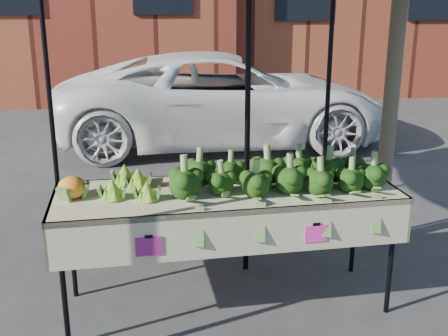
# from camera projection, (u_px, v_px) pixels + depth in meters

# --- Properties ---
(ground) EXTENTS (90.00, 90.00, 0.00)m
(ground) POSITION_uv_depth(u_px,v_px,m) (240.00, 301.00, 4.14)
(ground) COLOR #313134
(table) EXTENTS (2.45, 0.97, 0.90)m
(table) POSITION_uv_depth(u_px,v_px,m) (227.00, 248.00, 3.97)
(table) COLOR #C1B79C
(table) RESTS_ON ground
(canopy) EXTENTS (3.16, 3.16, 2.74)m
(canopy) POSITION_uv_depth(u_px,v_px,m) (202.00, 108.00, 4.29)
(canopy) COLOR black
(canopy) RESTS_ON ground
(broccoli_heap) EXTENTS (1.53, 0.56, 0.25)m
(broccoli_heap) POSITION_uv_depth(u_px,v_px,m) (277.00, 170.00, 3.87)
(broccoli_heap) COLOR black
(broccoli_heap) RESTS_ON table
(romanesco_cluster) EXTENTS (0.42, 0.56, 0.19)m
(romanesco_cluster) POSITION_uv_depth(u_px,v_px,m) (131.00, 178.00, 3.78)
(romanesco_cluster) COLOR #97BB35
(romanesco_cluster) RESTS_ON table
(cauliflower_pair) EXTENTS (0.19, 0.19, 0.17)m
(cauliflower_pair) POSITION_uv_depth(u_px,v_px,m) (72.00, 186.00, 3.66)
(cauliflower_pair) COLOR orange
(cauliflower_pair) RESTS_ON table
(street_tree) EXTENTS (1.99, 1.99, 3.91)m
(street_tree) POSITION_uv_depth(u_px,v_px,m) (398.00, 27.00, 4.59)
(street_tree) COLOR #1E4C14
(street_tree) RESTS_ON ground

